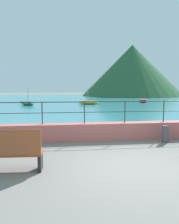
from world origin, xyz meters
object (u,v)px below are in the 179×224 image
Objects in this scene: bench_main at (9,151)px; bollard at (165,134)px; boat_1 at (89,102)px; boat_5 at (28,103)px; boat_2 at (143,101)px.

bollard is (5.41, 2.46, -0.23)m from bench_main.
boat_1 is at bearing 92.78° from bollard.
boat_1 is 6.69m from boat_5.
bollard is at bearing -66.42° from boat_5.
boat_5 reaches higher than boat_1.
boat_2 is at bearing 15.99° from boat_1.
bench_main is 19.85m from boat_5.
boat_1 reaches higher than boat_2.
bollard is 20.57m from boat_2.
bollard is 0.27× the size of boat_2.
boat_1 is 1.02× the size of boat_5.
bench_main is 2.63× the size of bollard.
boat_2 is (11.72, 22.04, -0.30)m from bench_main.
bench_main is at bearing -118.00° from boat_2.
boat_1 is at bearing -164.01° from boat_2.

